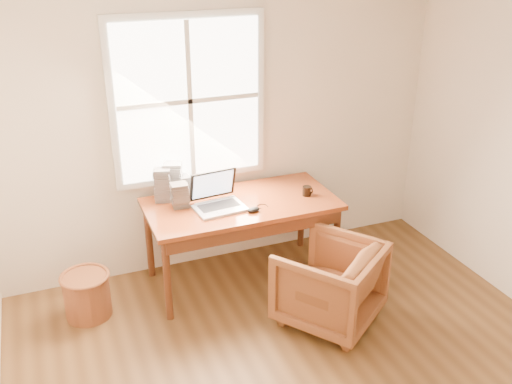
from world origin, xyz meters
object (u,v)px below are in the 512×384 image
wicker_stool (87,296)px  cd_stack_a (173,180)px  desk (241,204)px  armchair (329,283)px  laptop (219,195)px  coffee_mug (307,191)px

wicker_stool → cd_stack_a: 1.16m
desk → cd_stack_a: (-0.50, 0.31, 0.17)m
armchair → desk: bearing=-97.8°
wicker_stool → laptop: laptop is taller
armchair → wicker_stool: size_ratio=2.01×
wicker_stool → armchair: bearing=-23.0°
cd_stack_a → desk: bearing=-31.6°
armchair → wicker_stool: armchair is taller
desk → wicker_stool: size_ratio=4.43×
desk → laptop: (-0.21, -0.07, 0.15)m
armchair → wicker_stool: bearing=-58.9°
laptop → coffee_mug: bearing=-6.8°
armchair → laptop: (-0.64, 0.73, 0.55)m
coffee_mug → cd_stack_a: cd_stack_a is taller
wicker_stool → laptop: (1.12, -0.02, 0.70)m
armchair → coffee_mug: (0.14, 0.72, 0.46)m
armchair → coffee_mug: 0.87m
coffee_mug → cd_stack_a: bearing=161.4°
coffee_mug → armchair: bearing=-99.4°
wicker_stool → coffee_mug: 2.00m
laptop → coffee_mug: 0.79m
armchair → cd_stack_a: size_ratio=2.36×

